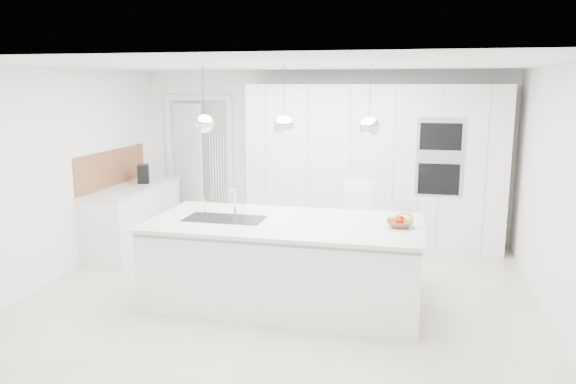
% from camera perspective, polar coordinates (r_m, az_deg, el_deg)
% --- Properties ---
extents(floor, '(5.50, 5.50, 0.00)m').
position_cam_1_polar(floor, '(6.39, -0.63, -10.24)').
color(floor, beige).
rests_on(floor, ground).
extents(wall_back, '(5.50, 0.00, 5.50)m').
position_cam_1_polar(wall_back, '(8.47, 3.42, 3.77)').
color(wall_back, white).
rests_on(wall_back, ground).
extents(wall_left, '(0.00, 5.00, 5.00)m').
position_cam_1_polar(wall_left, '(7.21, -22.38, 1.68)').
color(wall_left, white).
rests_on(wall_left, ground).
extents(ceiling, '(5.50, 5.50, 0.00)m').
position_cam_1_polar(ceiling, '(5.96, -0.68, 12.79)').
color(ceiling, white).
rests_on(ceiling, wall_back).
extents(tall_cabinets, '(3.60, 0.60, 2.30)m').
position_cam_1_polar(tall_cabinets, '(8.09, 8.65, 2.60)').
color(tall_cabinets, white).
rests_on(tall_cabinets, floor).
extents(oven_stack, '(0.62, 0.04, 1.05)m').
position_cam_1_polar(oven_stack, '(7.73, 15.16, 3.46)').
color(oven_stack, '#A5A5A8').
rests_on(oven_stack, tall_cabinets).
extents(doorway_frame, '(1.11, 0.08, 2.13)m').
position_cam_1_polar(doorway_frame, '(9.01, -8.95, 2.65)').
color(doorway_frame, white).
rests_on(doorway_frame, floor).
extents(hallway_door, '(0.76, 0.38, 2.00)m').
position_cam_1_polar(hallway_door, '(9.06, -10.53, 2.52)').
color(hallway_door, white).
rests_on(hallway_door, floor).
extents(radiator, '(0.32, 0.04, 1.40)m').
position_cam_1_polar(radiator, '(8.91, -7.03, 1.47)').
color(radiator, white).
rests_on(radiator, floor).
extents(left_base_cabinets, '(0.60, 1.80, 0.86)m').
position_cam_1_polar(left_base_cabinets, '(8.21, -15.41, -2.67)').
color(left_base_cabinets, white).
rests_on(left_base_cabinets, floor).
extents(left_worktop, '(0.62, 1.82, 0.04)m').
position_cam_1_polar(left_worktop, '(8.12, -15.57, 0.42)').
color(left_worktop, silver).
rests_on(left_worktop, left_base_cabinets).
extents(oak_backsplash, '(0.02, 1.80, 0.50)m').
position_cam_1_polar(oak_backsplash, '(8.21, -17.43, 2.35)').
color(oak_backsplash, '#9A603B').
rests_on(oak_backsplash, wall_left).
extents(island_base, '(2.80, 1.20, 0.86)m').
position_cam_1_polar(island_base, '(5.95, -0.39, -7.48)').
color(island_base, white).
rests_on(island_base, floor).
extents(island_worktop, '(2.84, 1.40, 0.04)m').
position_cam_1_polar(island_worktop, '(5.87, -0.28, -3.15)').
color(island_worktop, silver).
rests_on(island_worktop, island_base).
extents(island_sink, '(0.84, 0.44, 0.18)m').
position_cam_1_polar(island_sink, '(6.02, -6.43, -3.45)').
color(island_sink, '#3F3F42').
rests_on(island_sink, island_worktop).
extents(island_tap, '(0.02, 0.02, 0.30)m').
position_cam_1_polar(island_tap, '(6.13, -5.41, -0.95)').
color(island_tap, white).
rests_on(island_tap, island_worktop).
extents(pendant_left, '(0.20, 0.20, 0.20)m').
position_cam_1_polar(pendant_left, '(5.91, -8.50, 6.86)').
color(pendant_left, white).
rests_on(pendant_left, ceiling).
extents(pendant_mid, '(0.20, 0.20, 0.20)m').
position_cam_1_polar(pendant_mid, '(5.65, -0.41, 6.80)').
color(pendant_mid, white).
rests_on(pendant_mid, ceiling).
extents(pendant_right, '(0.20, 0.20, 0.20)m').
position_cam_1_polar(pendant_right, '(5.52, 8.26, 6.58)').
color(pendant_right, white).
rests_on(pendant_right, ceiling).
extents(fruit_bowl, '(0.28, 0.28, 0.07)m').
position_cam_1_polar(fruit_bowl, '(5.73, 11.30, -3.17)').
color(fruit_bowl, '#9A603B').
rests_on(fruit_bowl, island_worktop).
extents(espresso_machine, '(0.24, 0.29, 0.26)m').
position_cam_1_polar(espresso_machine, '(8.35, -14.48, 1.81)').
color(espresso_machine, black).
rests_on(espresso_machine, left_worktop).
extents(bar_stool_left, '(0.44, 0.58, 1.18)m').
position_cam_1_polar(bar_stool_left, '(6.65, 7.08, -4.11)').
color(bar_stool_left, white).
rests_on(bar_stool_left, floor).
extents(bar_stool_right, '(0.44, 0.53, 0.98)m').
position_cam_1_polar(bar_stool_right, '(6.67, 11.85, -5.11)').
color(bar_stool_right, white).
rests_on(bar_stool_right, floor).
extents(apple_a, '(0.08, 0.08, 0.08)m').
position_cam_1_polar(apple_a, '(5.68, 11.28, -2.94)').
color(apple_a, '#AE1C00').
rests_on(apple_a, fruit_bowl).
extents(apple_b, '(0.08, 0.08, 0.08)m').
position_cam_1_polar(apple_b, '(5.74, 11.34, -2.75)').
color(apple_b, '#AE1C00').
rests_on(apple_b, fruit_bowl).
extents(apple_c, '(0.07, 0.07, 0.07)m').
position_cam_1_polar(apple_c, '(5.76, 11.16, -2.75)').
color(apple_c, '#AE1C00').
rests_on(apple_c, fruit_bowl).
extents(banana_bunch, '(0.21, 0.16, 0.19)m').
position_cam_1_polar(banana_bunch, '(5.69, 11.68, -2.52)').
color(banana_bunch, gold).
rests_on(banana_bunch, fruit_bowl).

